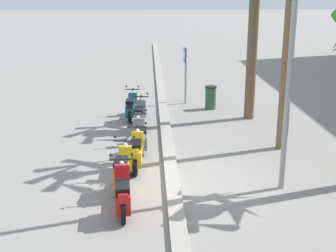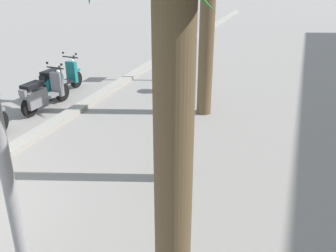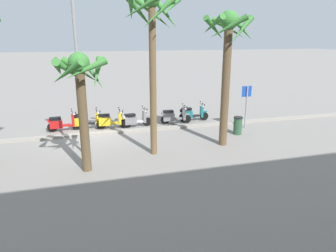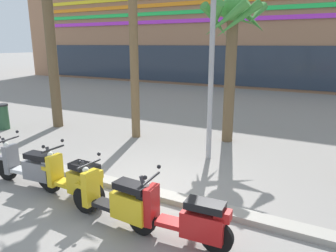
# 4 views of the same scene
# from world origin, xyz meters

# --- Properties ---
(ground_plane) EXTENTS (200.00, 200.00, 0.00)m
(ground_plane) POSITION_xyz_m (0.00, 0.00, 0.00)
(ground_plane) COLOR gray
(curb_strip) EXTENTS (60.00, 0.36, 0.12)m
(curb_strip) POSITION_xyz_m (0.00, -0.14, 0.06)
(curb_strip) COLOR gray
(curb_strip) RESTS_ON ground
(mall_facade_backdrop) EXTENTS (42.58, 11.43, 11.92)m
(mall_facade_backdrop) POSITION_xyz_m (-3.02, 22.69, 5.95)
(mall_facade_backdrop) COLOR #9E7051
(mall_facade_backdrop) RESTS_ON ground
(scooter_grey_tail_end) EXTENTS (1.75, 0.56, 1.17)m
(scooter_grey_tail_end) POSITION_xyz_m (-2.45, -1.00, 0.44)
(scooter_grey_tail_end) COLOR black
(scooter_grey_tail_end) RESTS_ON ground
(scooter_yellow_last_in_row) EXTENTS (1.76, 0.56, 1.17)m
(scooter_yellow_last_in_row) POSITION_xyz_m (-1.01, -1.07, 0.46)
(scooter_yellow_last_in_row) COLOR black
(scooter_yellow_last_in_row) RESTS_ON ground
(scooter_yellow_mid_front) EXTENTS (1.86, 0.56, 1.17)m
(scooter_yellow_mid_front) POSITION_xyz_m (0.29, -1.38, 0.47)
(scooter_yellow_mid_front) COLOR black
(scooter_yellow_mid_front) RESTS_ON ground
(scooter_red_second_in_line) EXTENTS (1.82, 0.56, 1.17)m
(scooter_red_second_in_line) POSITION_xyz_m (1.58, -1.31, 0.45)
(scooter_red_second_in_line) COLOR black
(scooter_red_second_in_line) RESTS_ON ground
(palm_tree_mid_walkway) EXTENTS (2.25, 2.32, 6.13)m
(palm_tree_mid_walkway) POSITION_xyz_m (-6.01, 3.11, 4.53)
(palm_tree_mid_walkway) COLOR brown
(palm_tree_mid_walkway) RESTS_ON ground
(palm_tree_near_sign) EXTENTS (2.06, 2.07, 4.52)m
(palm_tree_near_sign) POSITION_xyz_m (0.39, 4.39, 3.41)
(palm_tree_near_sign) COLOR brown
(palm_tree_near_sign) RESTS_ON ground
(litter_bin) EXTENTS (0.48, 0.48, 0.95)m
(litter_bin) POSITION_xyz_m (-7.50, 1.82, 0.48)
(litter_bin) COLOR #2D5638
(litter_bin) RESTS_ON ground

